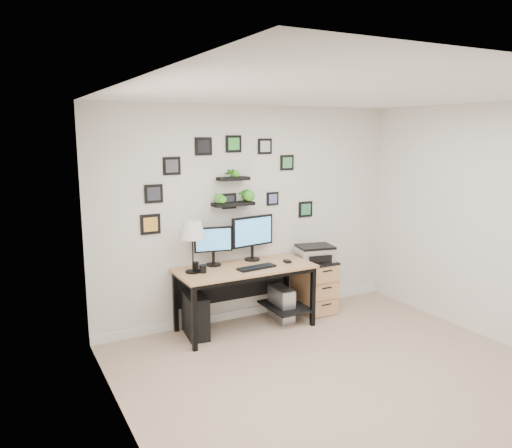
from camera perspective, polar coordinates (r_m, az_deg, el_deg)
room at (r=6.43m, az=-0.37°, el=-9.88°), size 4.00×4.00×4.00m
desk at (r=5.87m, az=-1.10°, el=-5.96°), size 1.60×0.70×0.75m
monitor_left at (r=5.79m, az=-4.90°, el=-2.19°), size 0.45×0.21×0.46m
monitor_right at (r=6.00m, az=-0.40°, el=-1.17°), size 0.58×0.21×0.54m
keyboard at (r=5.72m, az=0.07°, el=-4.99°), size 0.47×0.19×0.02m
mouse at (r=5.98m, az=3.60°, el=-4.28°), size 0.07×0.10×0.03m
table_lamp at (r=5.50m, az=-7.30°, el=-0.82°), size 0.29×0.29×0.58m
mug at (r=5.57m, az=-6.10°, el=-5.13°), size 0.08×0.08×0.09m
pen_cup at (r=5.66m, az=-6.93°, el=-4.83°), size 0.08×0.08×0.10m
pc_tower_black at (r=5.78m, az=-6.94°, el=-10.29°), size 0.27×0.51×0.49m
pc_tower_grey at (r=6.22m, az=2.92°, el=-9.07°), size 0.20×0.42×0.41m
file_cabinet at (r=6.50m, az=6.72°, el=-7.06°), size 0.43×0.53×0.67m
printer at (r=6.37m, az=6.78°, el=-3.34°), size 0.50×0.42×0.20m
wall_decor at (r=5.87m, az=-2.82°, el=4.39°), size 2.27×0.18×1.08m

